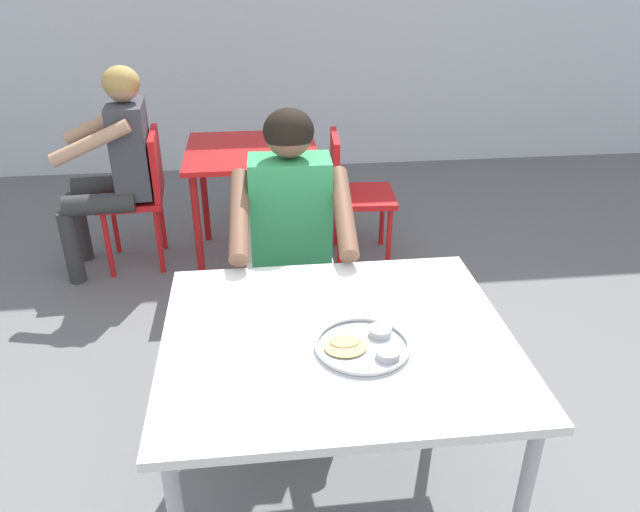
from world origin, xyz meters
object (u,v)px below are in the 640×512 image
(table_background_red, at_px, (252,165))
(thali_tray, at_px, (363,345))
(patron_background, at_px, (116,154))
(chair_foreground, at_px, (291,262))
(chair_red_left, at_px, (142,188))
(diner_foreground, at_px, (292,235))
(chair_red_right, at_px, (351,188))
(table_foreground, at_px, (337,354))

(table_background_red, bearing_deg, thali_tray, -81.49)
(patron_background, bearing_deg, chair_foreground, -47.22)
(chair_red_left, distance_m, patron_background, 0.26)
(chair_red_left, relative_size, patron_background, 0.68)
(diner_foreground, xyz_separation_m, chair_red_left, (-0.83, 1.29, -0.25))
(table_background_red, xyz_separation_m, chair_red_right, (0.60, -0.03, -0.16))
(diner_foreground, distance_m, patron_background, 1.56)
(table_foreground, height_order, diner_foreground, diner_foreground)
(thali_tray, xyz_separation_m, patron_background, (-1.10, 2.06, -0.03))
(table_foreground, distance_m, patron_background, 2.23)
(chair_red_left, distance_m, chair_red_right, 1.28)
(chair_red_left, bearing_deg, diner_foreground, -57.31)
(chair_foreground, bearing_deg, thali_tray, -81.62)
(thali_tray, distance_m, chair_foreground, 1.08)
(patron_background, bearing_deg, table_foreground, -62.52)
(chair_red_left, xyz_separation_m, chair_red_right, (1.28, -0.07, -0.03))
(table_foreground, height_order, chair_red_left, chair_red_left)
(diner_foreground, bearing_deg, thali_tray, -79.04)
(diner_foreground, bearing_deg, table_foreground, -83.10)
(diner_foreground, xyz_separation_m, chair_red_right, (0.45, 1.21, -0.28))
(chair_foreground, relative_size, chair_red_left, 1.03)
(chair_red_left, bearing_deg, thali_tray, -64.93)
(diner_foreground, height_order, table_background_red, diner_foreground)
(table_background_red, relative_size, chair_red_left, 0.93)
(table_foreground, xyz_separation_m, thali_tray, (0.07, -0.08, 0.09))
(chair_foreground, distance_m, table_background_red, 1.05)
(chair_foreground, distance_m, patron_background, 1.41)
(chair_foreground, distance_m, chair_red_right, 1.09)
(table_foreground, distance_m, thali_tray, 0.13)
(table_foreground, distance_m, chair_red_right, 1.99)
(thali_tray, bearing_deg, diner_foreground, 100.96)
(chair_foreground, bearing_deg, diner_foreground, -91.48)
(table_background_red, bearing_deg, chair_red_left, 176.50)
(chair_foreground, distance_m, chair_red_left, 1.35)
(table_foreground, distance_m, chair_foreground, 0.98)
(diner_foreground, relative_size, patron_background, 1.02)
(table_foreground, bearing_deg, thali_tray, -48.87)
(thali_tray, relative_size, chair_red_right, 0.36)
(table_foreground, xyz_separation_m, chair_foreground, (-0.08, 0.96, -0.17))
(table_foreground, height_order, patron_background, patron_background)
(table_background_red, height_order, chair_red_left, chair_red_left)
(patron_background, bearing_deg, chair_red_left, 22.55)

